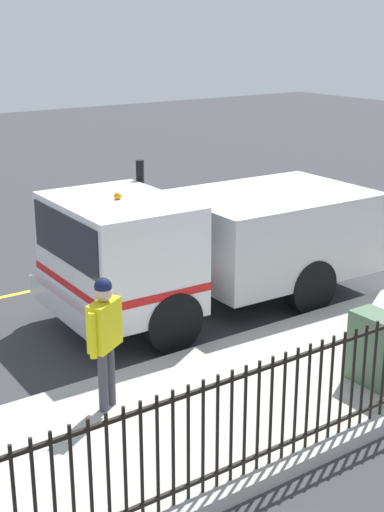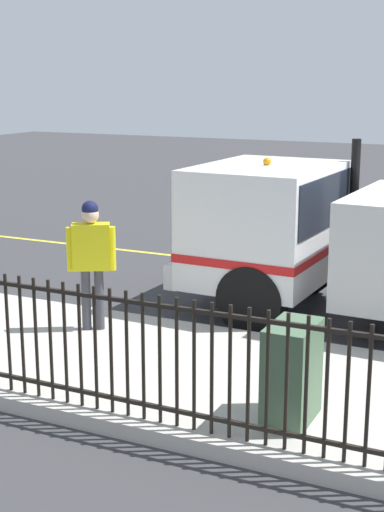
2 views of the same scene
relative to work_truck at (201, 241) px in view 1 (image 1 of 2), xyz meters
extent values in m
plane|color=#38383A|center=(-0.36, 1.10, -1.26)|extent=(58.63, 58.63, 0.00)
cube|color=#B7B2A8|center=(3.02, 1.10, -1.18)|extent=(3.13, 26.65, 0.16)
cube|color=yellow|center=(-2.59, 1.10, -1.26)|extent=(0.12, 23.99, 0.01)
cube|color=white|center=(-0.05, -1.56, 0.07)|extent=(2.53, 1.90, 1.71)
cube|color=black|center=(-0.05, -1.56, 0.45)|extent=(2.34, 1.93, 0.75)
cube|color=silver|center=(0.06, 1.50, -0.07)|extent=(2.59, 3.49, 1.43)
cube|color=silver|center=(-0.09, -2.55, -0.63)|extent=(2.35, 0.28, 0.36)
cube|color=red|center=(-0.05, -1.56, -0.31)|extent=(2.56, 1.92, 0.12)
cylinder|color=black|center=(1.07, -1.33, -0.78)|extent=(0.33, 0.97, 0.96)
cylinder|color=black|center=(-1.16, -1.25, -0.78)|extent=(0.33, 0.97, 0.96)
cylinder|color=black|center=(1.17, 1.46, -0.78)|extent=(0.33, 0.97, 0.96)
cylinder|color=black|center=(-1.06, 1.54, -0.78)|extent=(0.33, 0.97, 0.96)
sphere|color=orange|center=(-0.05, -1.56, 0.97)|extent=(0.12, 0.12, 0.12)
cylinder|color=black|center=(-1.10, -0.51, 0.24)|extent=(0.14, 0.14, 2.05)
cube|color=yellow|center=(2.28, -3.11, 0.03)|extent=(0.44, 0.53, 0.61)
sphere|color=beige|center=(2.28, -3.11, 0.44)|extent=(0.23, 0.23, 0.23)
sphere|color=#14193F|center=(2.28, -3.11, 0.52)|extent=(0.22, 0.22, 0.22)
cylinder|color=#3F3F47|center=(2.32, -3.19, -0.69)|extent=(0.12, 0.12, 0.82)
cylinder|color=#3F3F47|center=(2.24, -3.04, -0.69)|extent=(0.12, 0.12, 0.82)
cylinder|color=yellow|center=(2.42, -3.35, 0.00)|extent=(0.09, 0.09, 0.58)
cylinder|color=yellow|center=(2.14, -2.88, 0.00)|extent=(0.09, 0.09, 0.58)
cylinder|color=black|center=(4.38, -5.16, -0.45)|extent=(0.04, 0.04, 1.29)
cylinder|color=black|center=(4.38, -4.98, -0.45)|extent=(0.04, 0.04, 1.29)
cylinder|color=black|center=(4.38, -4.79, -0.45)|extent=(0.04, 0.04, 1.29)
cylinder|color=black|center=(4.38, -4.61, -0.45)|extent=(0.04, 0.04, 1.29)
cylinder|color=black|center=(4.38, -4.43, -0.45)|extent=(0.04, 0.04, 1.29)
cylinder|color=black|center=(4.38, -4.25, -0.45)|extent=(0.04, 0.04, 1.29)
cylinder|color=black|center=(4.38, -4.07, -0.45)|extent=(0.04, 0.04, 1.29)
cylinder|color=black|center=(4.38, -3.89, -0.45)|extent=(0.04, 0.04, 1.29)
cylinder|color=black|center=(4.38, -3.71, -0.45)|extent=(0.04, 0.04, 1.29)
cylinder|color=black|center=(4.38, -3.53, -0.45)|extent=(0.04, 0.04, 1.29)
cylinder|color=black|center=(4.38, -3.34, -0.45)|extent=(0.04, 0.04, 1.29)
cylinder|color=black|center=(4.38, -3.16, -0.45)|extent=(0.04, 0.04, 1.29)
cylinder|color=black|center=(4.38, -2.98, -0.45)|extent=(0.04, 0.04, 1.29)
cylinder|color=black|center=(4.38, -2.80, -0.45)|extent=(0.04, 0.04, 1.29)
cylinder|color=black|center=(4.38, -2.62, -0.45)|extent=(0.04, 0.04, 1.29)
cylinder|color=black|center=(4.38, -2.44, -0.45)|extent=(0.04, 0.04, 1.29)
cylinder|color=black|center=(4.38, -2.26, -0.45)|extent=(0.04, 0.04, 1.29)
cylinder|color=black|center=(4.38, -2.08, -0.45)|extent=(0.04, 0.04, 1.29)
cylinder|color=black|center=(4.38, -1.89, -0.45)|extent=(0.04, 0.04, 1.29)
cylinder|color=black|center=(4.38, -1.71, -0.45)|extent=(0.04, 0.04, 1.29)
cylinder|color=black|center=(4.38, -1.53, -0.45)|extent=(0.04, 0.04, 1.29)
cylinder|color=black|center=(4.38, -1.35, -0.45)|extent=(0.04, 0.04, 1.29)
cylinder|color=black|center=(4.38, -1.17, -0.45)|extent=(0.04, 0.04, 1.29)
cylinder|color=black|center=(4.38, -0.99, -0.45)|extent=(0.04, 0.04, 1.29)
cylinder|color=black|center=(4.38, -0.81, -0.45)|extent=(0.04, 0.04, 1.29)
cylinder|color=black|center=(4.38, -0.63, -0.45)|extent=(0.04, 0.04, 1.29)
cylinder|color=black|center=(4.38, -0.44, -0.45)|extent=(0.04, 0.04, 1.29)
cube|color=#4C6B4C|center=(3.78, 0.13, -0.61)|extent=(0.69, 0.42, 0.98)
cone|color=orange|center=(-2.09, -1.50, -0.90)|extent=(0.50, 0.50, 0.72)
camera|label=1|loc=(9.55, -6.96, 3.53)|focal=51.07mm
camera|label=2|loc=(10.41, 2.24, 2.18)|focal=53.39mm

